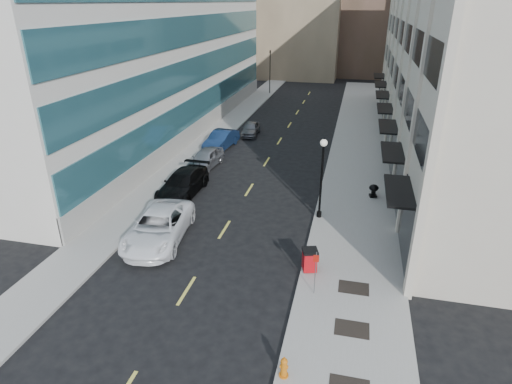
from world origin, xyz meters
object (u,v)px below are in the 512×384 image
at_px(traffic_signal, 270,53).
at_px(urn_planter, 374,190).
at_px(car_silver_sedan, 206,158).
at_px(car_grey_sedan, 251,129).
at_px(sign_post, 316,267).
at_px(car_black_pickup, 183,183).
at_px(car_blue_sedan, 221,140).
at_px(lamppost, 322,172).
at_px(trash_bin, 310,259).
at_px(car_white_van, 159,227).
at_px(fire_hydrant, 284,367).

height_order(traffic_signal, urn_planter, traffic_signal).
height_order(car_silver_sedan, car_grey_sedan, car_silver_sedan).
xyz_separation_m(car_silver_sedan, sign_post, (10.37, -14.61, 0.82)).
distance_m(car_black_pickup, sign_post, 13.73).
xyz_separation_m(car_blue_sedan, sign_post, (10.63, -19.62, 0.77)).
relative_size(car_black_pickup, car_grey_sedan, 1.44).
distance_m(car_blue_sedan, lamppost, 15.82).
bearing_deg(car_black_pickup, trash_bin, -35.94).
relative_size(trash_bin, sign_post, 0.54).
xyz_separation_m(traffic_signal, sign_post, (11.33, -45.01, -4.14)).
bearing_deg(urn_planter, traffic_signal, 112.81).
bearing_deg(car_grey_sedan, sign_post, -73.52).
relative_size(car_silver_sedan, car_blue_sedan, 0.92).
distance_m(car_white_van, fire_hydrant, 11.68).
bearing_deg(traffic_signal, car_grey_sedan, -83.65).
bearing_deg(car_grey_sedan, trash_bin, -73.03).
bearing_deg(lamppost, trash_bin, -89.03).
bearing_deg(car_blue_sedan, car_silver_sedan, -79.70).
relative_size(traffic_signal, sign_post, 3.20).
relative_size(traffic_signal, fire_hydrant, 8.16).
relative_size(car_silver_sedan, trash_bin, 3.75).
distance_m(car_silver_sedan, urn_planter, 13.50).
bearing_deg(traffic_signal, sign_post, -75.87).
height_order(trash_bin, sign_post, sign_post).
distance_m(car_grey_sedan, fire_hydrant, 30.53).
distance_m(traffic_signal, car_white_van, 42.34).
bearing_deg(car_blue_sedan, car_black_pickup, -79.93).
bearing_deg(urn_planter, car_black_pickup, -170.13).
bearing_deg(car_silver_sedan, car_blue_sedan, 98.99).
bearing_deg(traffic_signal, car_white_van, -86.87).
height_order(car_silver_sedan, trash_bin, car_silver_sedan).
bearing_deg(lamppost, sign_post, -86.02).
bearing_deg(car_silver_sedan, car_white_van, -77.53).
xyz_separation_m(car_grey_sedan, urn_planter, (11.80, -12.85, 0.03)).
distance_m(traffic_signal, lamppost, 38.95).
height_order(car_silver_sedan, fire_hydrant, car_silver_sedan).
distance_m(car_black_pickup, car_blue_sedan, 10.39).
relative_size(car_blue_sedan, car_grey_sedan, 1.26).
bearing_deg(fire_hydrant, car_blue_sedan, 107.72).
distance_m(traffic_signal, car_grey_sedan, 21.41).
relative_size(car_silver_sedan, urn_planter, 5.05).
bearing_deg(car_blue_sedan, car_grey_sedan, 78.49).
bearing_deg(urn_planter, trash_bin, -108.21).
xyz_separation_m(car_white_van, sign_post, (9.03, -3.01, 0.71)).
xyz_separation_m(car_grey_sedan, lamppost, (8.50, -16.66, 2.49)).
bearing_deg(urn_planter, car_grey_sedan, 132.57).
bearing_deg(car_silver_sedan, traffic_signal, 97.74).
distance_m(car_silver_sedan, sign_post, 17.93).
relative_size(car_white_van, car_grey_sedan, 1.60).
distance_m(car_black_pickup, car_grey_sedan, 15.13).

